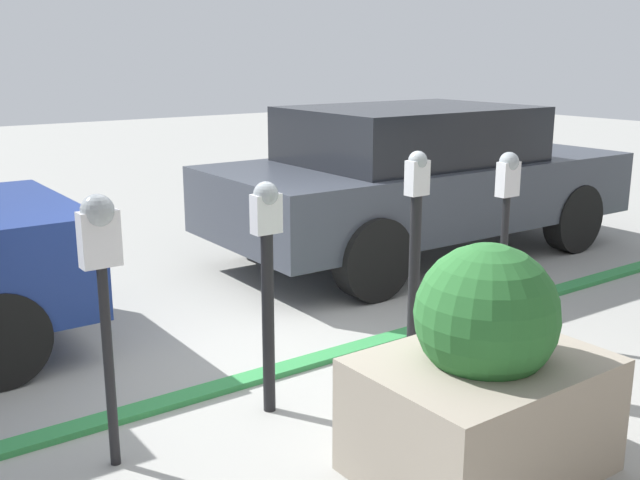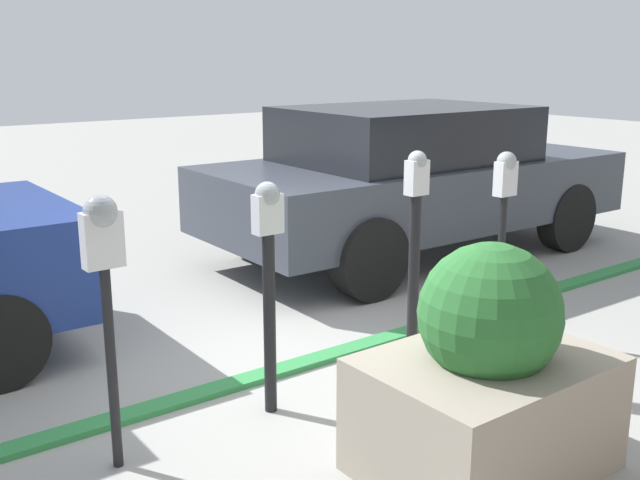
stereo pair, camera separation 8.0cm
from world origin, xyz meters
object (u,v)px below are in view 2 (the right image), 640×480
Objects in this scene: planter_box at (486,379)px; parked_car_middle at (413,177)px; parking_meter_second at (269,264)px; parking_meter_middle at (415,239)px; parking_meter_fourth at (504,204)px; parking_meter_nearest at (104,262)px.

parked_car_middle reaches higher than planter_box.
parking_meter_middle reaches higher than parking_meter_second.
parking_meter_fourth reaches higher than parking_meter_second.
parking_meter_middle is (2.11, -0.03, -0.19)m from parking_meter_nearest.
parking_meter_middle is at bearing -175.49° from parking_meter_fourth.
parking_meter_middle reaches higher than parking_meter_nearest.
parking_meter_nearest is 2.02m from planter_box.
parking_meter_nearest is 4.81m from parked_car_middle.
parking_meter_fourth is at bearing 0.89° from parking_meter_nearest.
parking_meter_middle is 1.06× the size of parking_meter_fourth.
parking_meter_middle reaches higher than parking_meter_fourth.
planter_box is at bearing -37.58° from parking_meter_nearest.
parked_car_middle is at bearing 61.88° from parking_meter_fourth.
parked_car_middle reaches higher than parking_meter_nearest.
parking_meter_fourth is 0.31× the size of parked_car_middle.
parking_meter_fourth is 2.47m from parked_car_middle.
parking_meter_fourth is 2.06m from planter_box.
planter_box is at bearing -66.55° from parking_meter_second.
parked_car_middle is (2.73, 3.40, 0.34)m from planter_box.
parking_meter_nearest reaches higher than planter_box.
parking_meter_middle is at bearing -132.69° from parked_car_middle.
planter_box is (-0.58, -1.14, -0.43)m from parking_meter_middle.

